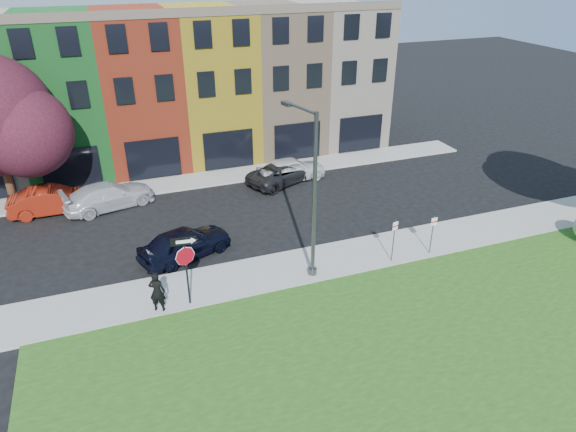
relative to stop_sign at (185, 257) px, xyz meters
name	(u,v)px	position (x,y,z in m)	size (l,w,h in m)	color
ground	(324,304)	(5.39, -1.91, -2.41)	(120.00, 120.00, 0.00)	black
sidewalk_near	(337,259)	(7.39, 1.09, -2.35)	(40.00, 3.00, 0.12)	#989590
sidewalk_far	(190,181)	(2.39, 13.09, -2.35)	(40.00, 2.40, 0.12)	#989590
rowhouse_block	(174,85)	(2.89, 19.27, 2.58)	(30.00, 10.12, 10.00)	beige
stop_sign	(185,257)	(0.00, 0.00, 0.00)	(1.05, 0.16, 3.22)	black
man	(157,292)	(-1.29, -0.01, -1.37)	(0.79, 0.66, 1.84)	black
sedan_near	(185,243)	(0.54, 4.00, -1.62)	(4.98, 3.38, 1.58)	black
parked_car_red	(53,200)	(-5.72, 11.44, -1.62)	(4.79, 1.71, 1.57)	maroon
parked_car_silver	(109,196)	(-2.67, 11.04, -1.65)	(5.62, 3.51, 1.52)	silver
parked_car_dark	(282,173)	(8.06, 10.96, -1.74)	(5.33, 4.01, 1.35)	black
parked_car_white	(291,169)	(8.76, 11.16, -1.63)	(4.69, 2.18, 1.55)	silver
street_lamp	(311,197)	(5.71, 0.47, 1.60)	(0.91, 2.53, 7.71)	#45484A
parking_sign_a	(394,236)	(9.80, -0.02, -0.89)	(0.32, 0.11, 2.25)	#45484A
parking_sign_b	(433,230)	(11.96, -0.02, -1.00)	(0.32, 0.08, 2.05)	#45484A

